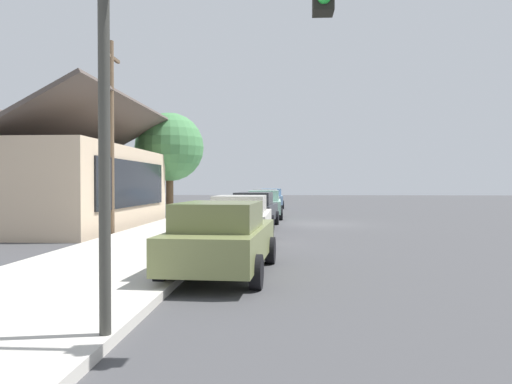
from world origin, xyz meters
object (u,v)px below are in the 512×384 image
car_ivory (241,219)px  utility_pole_wooden (111,133)px  car_skyblue (271,198)px  traffic_light_main (192,55)px  shade_tree (170,147)px  car_seafoam (264,204)px  car_silver (266,201)px  fire_hydrant_red (182,239)px  car_charcoal (255,209)px  car_olive (222,237)px

car_ivory → utility_pole_wooden: utility_pole_wooden is taller
car_skyblue → utility_pole_wooden: size_ratio=0.60×
car_skyblue → traffic_light_main: bearing=176.9°
shade_tree → utility_pole_wooden: 10.14m
shade_tree → car_ivory: bearing=-156.8°
car_seafoam → car_ivory: bearing=177.9°
car_ivory → utility_pole_wooden: 6.66m
car_skyblue → shade_tree: shade_tree is taller
car_silver → traffic_light_main: 27.97m
car_seafoam → shade_tree: (1.00, 5.69, 3.32)m
car_ivory → fire_hydrant_red: (-3.08, 1.31, -0.32)m
shade_tree → car_silver: bearing=-48.7°
fire_hydrant_red → shade_tree: bearing=14.7°
car_seafoam → car_charcoal: bearing=177.4°
car_seafoam → utility_pole_wooden: (-9.14, 5.55, 3.11)m
shade_tree → traffic_light_main: bearing=-165.8°
car_ivory → car_seafoam: 11.69m
car_olive → shade_tree: size_ratio=0.79×
fire_hydrant_red → car_ivory: bearing=-23.0°
car_ivory → utility_pole_wooden: size_ratio=0.58×
utility_pole_wooden → traffic_light_main: bearing=-156.2°
traffic_light_main → car_silver: bearing=0.6°
shade_tree → fire_hydrant_red: shade_tree is taller
car_olive → shade_tree: (18.22, 5.54, 3.32)m
car_ivory → utility_pole_wooden: bearing=65.1°
car_olive → car_seafoam: bearing=2.9°
car_ivory → car_olive: bearing=-178.3°
car_ivory → car_seafoam: (11.69, -0.24, 0.00)m
car_olive → fire_hydrant_red: 2.84m
shade_tree → car_olive: bearing=-163.1°
car_skyblue → fire_hydrant_red: car_skyblue is taller
car_olive → car_skyblue: 28.66m
car_olive → car_seafoam: size_ratio=1.03×
car_seafoam → traffic_light_main: (-21.98, -0.11, 2.67)m
car_ivory → traffic_light_main: size_ratio=0.84×
car_seafoam → car_olive: bearing=178.6°
car_olive → utility_pole_wooden: utility_pole_wooden is taller
car_silver → utility_pole_wooden: (-15.00, 5.39, 3.11)m
car_silver → shade_tree: size_ratio=0.74×
car_olive → car_silver: (23.08, 0.01, -0.00)m
car_ivory → shade_tree: size_ratio=0.71×
shade_tree → fire_hydrant_red: 16.70m
car_skyblue → utility_pole_wooden: utility_pole_wooden is taller
car_charcoal → shade_tree: shade_tree is taller
car_silver → utility_pole_wooden: size_ratio=0.61×
traffic_light_main → shade_tree: bearing=14.2°
car_skyblue → car_seafoam: bearing=176.6°
car_olive → shade_tree: 19.33m
car_charcoal → traffic_light_main: size_ratio=0.93×
car_olive → car_charcoal: 11.43m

